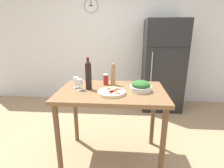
# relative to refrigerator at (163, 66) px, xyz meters

# --- Properties ---
(ground_plane) EXTENTS (14.00, 14.00, 0.00)m
(ground_plane) POSITION_rel_refrigerator_xyz_m (-0.89, -1.65, -0.88)
(ground_plane) COLOR tan
(wall_back) EXTENTS (6.40, 0.08, 2.60)m
(wall_back) POSITION_rel_refrigerator_xyz_m (-0.89, 0.38, 0.42)
(wall_back) COLOR silver
(wall_back) RESTS_ON ground_plane
(refrigerator) EXTENTS (0.76, 0.68, 1.76)m
(refrigerator) POSITION_rel_refrigerator_xyz_m (0.00, 0.00, 0.00)
(refrigerator) COLOR black
(refrigerator) RESTS_ON ground_plane
(prep_counter) EXTENTS (1.20, 0.78, 0.91)m
(prep_counter) POSITION_rel_refrigerator_xyz_m (-0.89, -1.65, -0.09)
(prep_counter) COLOR brown
(prep_counter) RESTS_ON ground_plane
(wine_bottle) EXTENTS (0.07, 0.07, 0.36)m
(wine_bottle) POSITION_rel_refrigerator_xyz_m (-1.15, -1.63, 0.19)
(wine_bottle) COLOR black
(wine_bottle) RESTS_ON prep_counter
(wine_glass_near) EXTENTS (0.07, 0.07, 0.13)m
(wine_glass_near) POSITION_rel_refrigerator_xyz_m (-1.25, -1.67, 0.11)
(wine_glass_near) COLOR silver
(wine_glass_near) RESTS_ON prep_counter
(wine_glass_far) EXTENTS (0.07, 0.07, 0.13)m
(wine_glass_far) POSITION_rel_refrigerator_xyz_m (-1.31, -1.59, 0.12)
(wine_glass_far) COLOR silver
(wine_glass_far) RESTS_ON prep_counter
(pepper_mill) EXTENTS (0.06, 0.06, 0.27)m
(pepper_mill) POSITION_rel_refrigerator_xyz_m (-0.89, -1.44, 0.16)
(pepper_mill) COLOR #AD7F51
(pepper_mill) RESTS_ON prep_counter
(salad_bowl) EXTENTS (0.24, 0.24, 0.12)m
(salad_bowl) POSITION_rel_refrigerator_xyz_m (-0.57, -1.65, 0.08)
(salad_bowl) COLOR silver
(salad_bowl) RESTS_ON prep_counter
(homemade_pizza) EXTENTS (0.30, 0.30, 0.03)m
(homemade_pizza) POSITION_rel_refrigerator_xyz_m (-0.88, -1.76, 0.04)
(homemade_pizza) COLOR beige
(homemade_pizza) RESTS_ON prep_counter
(salt_canister) EXTENTS (0.06, 0.06, 0.13)m
(salt_canister) POSITION_rel_refrigerator_xyz_m (-0.98, -1.44, 0.09)
(salt_canister) COLOR #B2231E
(salt_canister) RESTS_ON prep_counter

